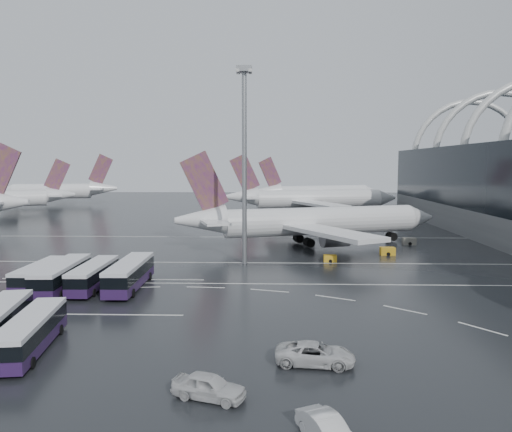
{
  "coord_description": "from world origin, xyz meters",
  "views": [
    {
      "loc": [
        -0.81,
        -66.56,
        15.81
      ],
      "look_at": [
        -3.38,
        17.24,
        7.0
      ],
      "focal_mm": 35.0,
      "sensor_mm": 36.0,
      "label": 1
    }
  ],
  "objects_px": {
    "jet_remote_far": "(60,191)",
    "bus_row_near_c": "(93,275)",
    "van_curve_c": "(327,430)",
    "gse_cart_belly_c": "(330,258)",
    "jet_remote_mid": "(12,199)",
    "gse_cart_belly_a": "(388,251)",
    "bus_row_near_b": "(62,275)",
    "airliner_gate_b": "(310,199)",
    "bus_row_near_d": "(130,274)",
    "van_curve_b": "(209,386)",
    "bus_row_near_a": "(41,274)",
    "van_curve_a": "(315,354)",
    "gse_cart_belly_b": "(409,241)",
    "floodlight_mast": "(244,141)",
    "airliner_main": "(308,222)",
    "airliner_gate_c": "(317,193)",
    "bus_row_far_c": "(31,332)"
  },
  "relations": [
    {
      "from": "jet_remote_far",
      "to": "bus_row_near_c",
      "type": "height_order",
      "value": "jet_remote_far"
    },
    {
      "from": "van_curve_c",
      "to": "gse_cart_belly_c",
      "type": "xyz_separation_m",
      "value": [
        6.32,
        52.79,
        -0.23
      ]
    },
    {
      "from": "jet_remote_mid",
      "to": "gse_cart_belly_a",
      "type": "xyz_separation_m",
      "value": [
        104.27,
        -72.32,
        -3.87
      ]
    },
    {
      "from": "bus_row_near_b",
      "to": "bus_row_near_c",
      "type": "bearing_deg",
      "value": -80.2
    },
    {
      "from": "airliner_gate_b",
      "to": "van_curve_c",
      "type": "xyz_separation_m",
      "value": [
        -8.82,
        -127.82,
        -3.96
      ]
    },
    {
      "from": "bus_row_near_d",
      "to": "van_curve_b",
      "type": "height_order",
      "value": "bus_row_near_d"
    },
    {
      "from": "bus_row_near_a",
      "to": "van_curve_c",
      "type": "distance_m",
      "value": 48.24
    },
    {
      "from": "jet_remote_far",
      "to": "gse_cart_belly_a",
      "type": "bearing_deg",
      "value": 124.48
    },
    {
      "from": "jet_remote_mid",
      "to": "jet_remote_far",
      "type": "bearing_deg",
      "value": -116.95
    },
    {
      "from": "van_curve_a",
      "to": "jet_remote_mid",
      "type": "bearing_deg",
      "value": 42.46
    },
    {
      "from": "gse_cart_belly_a",
      "to": "bus_row_near_a",
      "type": "bearing_deg",
      "value": -154.4
    },
    {
      "from": "gse_cart_belly_a",
      "to": "gse_cart_belly_b",
      "type": "relative_size",
      "value": 1.0
    },
    {
      "from": "van_curve_b",
      "to": "van_curve_c",
      "type": "distance_m",
      "value": 9.02
    },
    {
      "from": "floodlight_mast",
      "to": "bus_row_near_a",
      "type": "bearing_deg",
      "value": -148.38
    },
    {
      "from": "airliner_gate_b",
      "to": "jet_remote_mid",
      "type": "relative_size",
      "value": 1.41
    },
    {
      "from": "airliner_main",
      "to": "gse_cart_belly_a",
      "type": "bearing_deg",
      "value": -55.71
    },
    {
      "from": "bus_row_near_b",
      "to": "floodlight_mast",
      "type": "xyz_separation_m",
      "value": [
        22.13,
        17.11,
        17.39
      ]
    },
    {
      "from": "bus_row_near_c",
      "to": "van_curve_b",
      "type": "xyz_separation_m",
      "value": [
        18.43,
        -29.48,
        -0.84
      ]
    },
    {
      "from": "airliner_main",
      "to": "van_curve_b",
      "type": "relative_size",
      "value": 10.3
    },
    {
      "from": "bus_row_near_d",
      "to": "gse_cart_belly_c",
      "type": "bearing_deg",
      "value": -57.84
    },
    {
      "from": "floodlight_mast",
      "to": "gse_cart_belly_a",
      "type": "xyz_separation_m",
      "value": [
        24.44,
        8.23,
        -18.55
      ]
    },
    {
      "from": "bus_row_near_d",
      "to": "floodlight_mast",
      "type": "distance_m",
      "value": 27.41
    },
    {
      "from": "van_curve_a",
      "to": "gse_cart_belly_a",
      "type": "distance_m",
      "value": 50.85
    },
    {
      "from": "airliner_gate_c",
      "to": "floodlight_mast",
      "type": "relative_size",
      "value": 1.63
    },
    {
      "from": "airliner_main",
      "to": "van_curve_c",
      "type": "relative_size",
      "value": 10.99
    },
    {
      "from": "airliner_gate_c",
      "to": "bus_row_near_b",
      "type": "bearing_deg",
      "value": -130.36
    },
    {
      "from": "airliner_gate_b",
      "to": "gse_cart_belly_b",
      "type": "relative_size",
      "value": 21.79
    },
    {
      "from": "bus_row_near_b",
      "to": "floodlight_mast",
      "type": "distance_m",
      "value": 32.94
    },
    {
      "from": "bus_row_near_b",
      "to": "bus_row_far_c",
      "type": "bearing_deg",
      "value": -166.08
    },
    {
      "from": "bus_row_near_b",
      "to": "van_curve_b",
      "type": "height_order",
      "value": "bus_row_near_b"
    },
    {
      "from": "airliner_gate_b",
      "to": "floodlight_mast",
      "type": "relative_size",
      "value": 1.78
    },
    {
      "from": "jet_remote_mid",
      "to": "airliner_gate_c",
      "type": "bearing_deg",
      "value": 173.37
    },
    {
      "from": "jet_remote_mid",
      "to": "van_curve_c",
      "type": "relative_size",
      "value": 8.11
    },
    {
      "from": "bus_row_near_b",
      "to": "van_curve_c",
      "type": "height_order",
      "value": "bus_row_near_b"
    },
    {
      "from": "floodlight_mast",
      "to": "airliner_main",
      "type": "bearing_deg",
      "value": 58.08
    },
    {
      "from": "van_curve_c",
      "to": "airliner_gate_c",
      "type": "bearing_deg",
      "value": 59.14
    },
    {
      "from": "airliner_gate_c",
      "to": "gse_cart_belly_c",
      "type": "relative_size",
      "value": 24.2
    },
    {
      "from": "bus_row_near_b",
      "to": "gse_cart_belly_b",
      "type": "distance_m",
      "value": 64.85
    },
    {
      "from": "van_curve_a",
      "to": "airliner_gate_c",
      "type": "bearing_deg",
      "value": 1.26
    },
    {
      "from": "bus_row_near_d",
      "to": "van_curve_a",
      "type": "relative_size",
      "value": 2.23
    },
    {
      "from": "jet_remote_mid",
      "to": "van_curve_c",
      "type": "height_order",
      "value": "jet_remote_mid"
    },
    {
      "from": "jet_remote_mid",
      "to": "gse_cart_belly_c",
      "type": "height_order",
      "value": "jet_remote_mid"
    },
    {
      "from": "gse_cart_belly_a",
      "to": "gse_cart_belly_c",
      "type": "relative_size",
      "value": 1.22
    },
    {
      "from": "bus_row_near_d",
      "to": "bus_row_near_b",
      "type": "bearing_deg",
      "value": 95.57
    },
    {
      "from": "jet_remote_far",
      "to": "bus_row_near_a",
      "type": "relative_size",
      "value": 3.76
    },
    {
      "from": "gse_cart_belly_b",
      "to": "bus_row_near_d",
      "type": "bearing_deg",
      "value": -141.53
    },
    {
      "from": "gse_cart_belly_a",
      "to": "airliner_main",
      "type": "bearing_deg",
      "value": 142.3
    },
    {
      "from": "floodlight_mast",
      "to": "gse_cart_belly_c",
      "type": "distance_m",
      "value": 23.26
    },
    {
      "from": "jet_remote_mid",
      "to": "bus_row_far_c",
      "type": "distance_m",
      "value": 134.26
    },
    {
      "from": "bus_row_near_d",
      "to": "gse_cart_belly_c",
      "type": "height_order",
      "value": "bus_row_near_d"
    }
  ]
}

